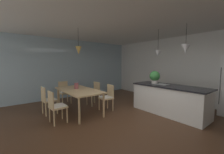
% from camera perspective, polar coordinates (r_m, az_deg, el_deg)
% --- Properties ---
extents(ground_plane, '(10.00, 8.40, 0.04)m').
position_cam_1_polar(ground_plane, '(3.83, 8.72, -19.31)').
color(ground_plane, '#4C301E').
extents(ceiling_slab, '(10.00, 8.40, 0.12)m').
position_cam_1_polar(ceiling_slab, '(3.68, 9.39, 24.09)').
color(ceiling_slab, silver).
extents(wall_back_kitchen, '(10.00, 0.12, 2.70)m').
position_cam_1_polar(wall_back_kitchen, '(6.28, 29.75, 2.61)').
color(wall_back_kitchen, silver).
rests_on(wall_back_kitchen, ground_plane).
extents(window_wall_left_glazing, '(0.06, 8.40, 2.70)m').
position_cam_1_polar(window_wall_left_glazing, '(6.92, -16.45, 3.29)').
color(window_wall_left_glazing, '#9EB7C6').
rests_on(window_wall_left_glazing, ground_plane).
extents(dining_table, '(1.90, 0.93, 0.75)m').
position_cam_1_polar(dining_table, '(4.67, -13.53, -5.80)').
color(dining_table, tan).
rests_on(dining_table, ground_plane).
extents(chair_far_left, '(0.43, 0.43, 0.87)m').
position_cam_1_polar(chair_far_left, '(5.47, -7.35, -6.28)').
color(chair_far_left, tan).
rests_on(chair_far_left, ground_plane).
extents(chair_near_left, '(0.42, 0.42, 0.87)m').
position_cam_1_polar(chair_near_left, '(4.85, -24.74, -8.25)').
color(chair_near_left, tan).
rests_on(chair_near_left, ground_plane).
extents(chair_far_right, '(0.43, 0.43, 0.87)m').
position_cam_1_polar(chair_far_right, '(4.76, -1.97, -7.99)').
color(chair_far_right, tan).
rests_on(chair_far_right, ground_plane).
extents(chair_near_right, '(0.42, 0.42, 0.87)m').
position_cam_1_polar(chair_near_right, '(4.05, -21.86, -10.82)').
color(chair_near_right, tan).
rests_on(chair_near_right, ground_plane).
extents(chair_window_end, '(0.42, 0.42, 0.87)m').
position_cam_1_polar(chair_window_end, '(5.92, -18.87, -5.63)').
color(chair_window_end, tan).
rests_on(chair_window_end, ground_plane).
extents(kitchen_island, '(2.29, 0.88, 0.91)m').
position_cam_1_polar(kitchen_island, '(4.82, 22.18, -8.39)').
color(kitchen_island, white).
rests_on(kitchen_island, ground_plane).
extents(pendant_over_table, '(0.19, 0.19, 0.82)m').
position_cam_1_polar(pendant_over_table, '(4.61, -13.53, 10.56)').
color(pendant_over_table, black).
extents(pendant_over_island_main, '(0.22, 0.22, 0.86)m').
position_cam_1_polar(pendant_over_island_main, '(4.94, 18.24, 9.35)').
color(pendant_over_island_main, black).
extents(pendant_over_island_aux, '(0.23, 0.23, 0.83)m').
position_cam_1_polar(pendant_over_island_aux, '(4.51, 27.88, 10.17)').
color(pendant_over_island_aux, black).
extents(potted_plant_on_island, '(0.35, 0.35, 0.44)m').
position_cam_1_polar(potted_plant_on_island, '(5.00, 17.07, 0.17)').
color(potted_plant_on_island, beige).
rests_on(potted_plant_on_island, kitchen_island).
extents(vase_on_dining_table, '(0.14, 0.14, 0.19)m').
position_cam_1_polar(vase_on_dining_table, '(4.83, -14.37, -3.54)').
color(vase_on_dining_table, '#994C51').
rests_on(vase_on_dining_table, dining_table).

